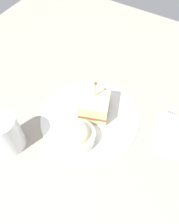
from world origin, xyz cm
name	(u,v)px	position (x,y,z in cm)	size (l,w,h in cm)	color
ground_plane	(90,120)	(0.00, 0.00, -1.00)	(106.43, 106.43, 2.00)	#9E9384
plate	(90,117)	(0.00, 0.00, 0.42)	(25.25, 25.25, 0.84)	white
sandwich_half_center	(95,103)	(-0.07, -2.64, 3.64)	(9.71, 10.69, 10.44)	beige
coleslaw_bowl	(78,135)	(-1.12, 6.96, 3.02)	(8.05, 8.05, 5.79)	silver
drink_glass	(7,135)	(12.08, 15.82, 4.52)	(6.69, 6.69, 10.19)	silver
napkin	(176,138)	(-21.07, -5.98, 0.07)	(11.76, 10.59, 0.15)	beige
fork	(169,122)	(-18.05, -9.45, 0.18)	(3.08, 12.53, 0.35)	silver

